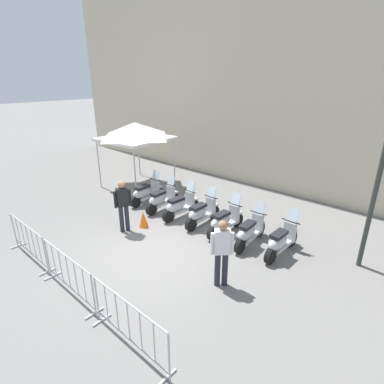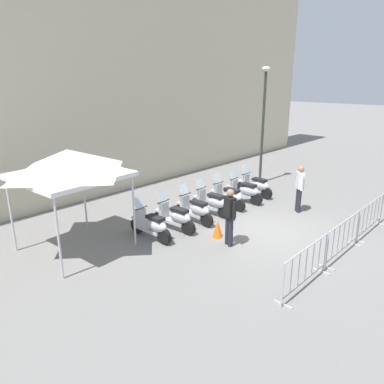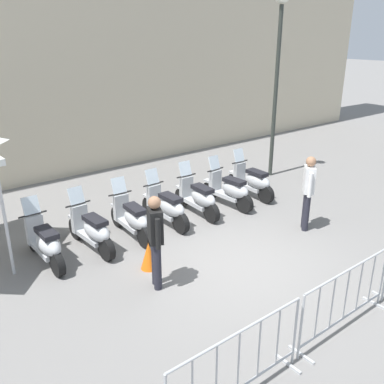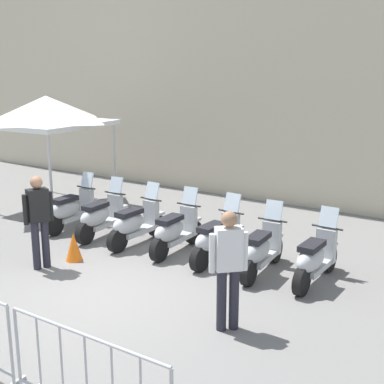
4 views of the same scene
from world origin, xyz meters
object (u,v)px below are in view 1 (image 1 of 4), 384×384
motorcycle_5 (250,232)px  barrier_segment_2 (129,325)px  barrier_segment_0 (29,242)px  officer_near_row_end (123,203)px  motorcycle_1 (162,199)px  traffic_cone (143,219)px  motorcycle_4 (224,221)px  motorcycle_2 (180,206)px  motorcycle_3 (201,213)px  barrier_segment_1 (69,275)px  motorcycle_0 (146,193)px  officer_mid_plaza (222,250)px  motorcycle_6 (281,241)px  canopy_tent (135,131)px

motorcycle_5 → barrier_segment_2: size_ratio=0.81×
barrier_segment_0 → officer_near_row_end: bearing=73.6°
motorcycle_1 → traffic_cone: (0.44, -1.36, -0.18)m
motorcycle_4 → officer_near_row_end: size_ratio=1.00×
motorcycle_2 → barrier_segment_0: 4.81m
motorcycle_4 → barrier_segment_0: size_ratio=0.81×
motorcycle_3 → barrier_segment_2: 5.20m
barrier_segment_1 → traffic_cone: size_ratio=3.87×
motorcycle_0 → officer_mid_plaza: (5.11, -2.43, 0.53)m
barrier_segment_1 → traffic_cone: bearing=109.1°
motorcycle_3 → barrier_segment_0: 5.20m
barrier_segment_1 → motorcycle_1: bearing=108.7°
motorcycle_3 → motorcycle_4: bearing=-3.3°
motorcycle_4 → barrier_segment_2: bearing=-78.5°
motorcycle_3 → barrier_segment_1: (-0.29, -4.70, 0.07)m
motorcycle_3 → officer_near_row_end: bearing=-132.3°
traffic_cone → motorcycle_4: bearing=27.3°
motorcycle_4 → motorcycle_6: (1.91, -0.08, 0.00)m
officer_near_row_end → traffic_cone: bearing=66.9°
barrier_segment_2 → traffic_cone: 4.90m
motorcycle_6 → barrier_segment_0: 6.95m
motorcycle_0 → officer_mid_plaza: 5.68m
motorcycle_1 → canopy_tent: bearing=153.9°
motorcycle_1 → barrier_segment_0: size_ratio=0.81×
officer_near_row_end → barrier_segment_1: bearing=-63.1°
motorcycle_2 → traffic_cone: bearing=-111.2°
barrier_segment_0 → barrier_segment_2: size_ratio=1.00×
motorcycle_5 → officer_mid_plaza: (0.35, -2.08, 0.53)m
barrier_segment_0 → traffic_cone: 3.43m
officer_mid_plaza → officer_near_row_end: bearing=174.6°
motorcycle_3 → motorcycle_6: (2.86, -0.13, 0.00)m
traffic_cone → motorcycle_0: bearing=133.6°
motorcycle_3 → barrier_segment_1: size_ratio=0.81×
traffic_cone → motorcycle_5: bearing=18.3°
motorcycle_1 → barrier_segment_1: motorcycle_1 is taller
officer_mid_plaza → traffic_cone: size_ratio=3.15×
barrier_segment_1 → motorcycle_6: bearing=55.4°
motorcycle_0 → motorcycle_5: (4.76, -0.35, 0.00)m
motorcycle_2 → motorcycle_6: bearing=-2.0°
traffic_cone → barrier_segment_0: bearing=-107.7°
motorcycle_1 → motorcycle_4: 2.85m
barrier_segment_0 → officer_mid_plaza: size_ratio=1.23×
motorcycle_1 → motorcycle_3: bearing=-1.7°
motorcycle_0 → traffic_cone: (1.39, -1.46, -0.18)m
motorcycle_1 → motorcycle_6: 4.77m
officer_near_row_end → canopy_tent: (-2.98, 3.31, 1.54)m
motorcycle_6 → barrier_segment_2: bearing=-101.3°
motorcycle_5 → motorcycle_3: bearing=174.5°
motorcycle_2 → barrier_segment_0: motorcycle_2 is taller
motorcycle_0 → motorcycle_4: same height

